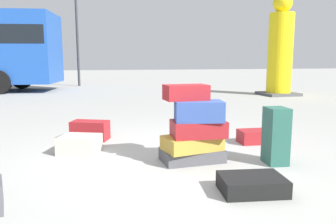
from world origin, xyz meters
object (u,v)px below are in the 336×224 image
at_px(suitcase_tower, 194,130).
at_px(suitcase_maroon_foreground_near, 261,136).
at_px(suitcase_cream_right_side, 80,144).
at_px(suitcase_maroon_left_side, 90,130).
at_px(suitcase_teal_upright_blue, 276,136).
at_px(yellow_dummy_statue, 280,51).
at_px(suitcase_black_behind_tower, 252,184).

distance_m(suitcase_tower, suitcase_maroon_foreground_near, 1.52).
bearing_deg(suitcase_cream_right_side, suitcase_maroon_left_side, 98.99).
bearing_deg(suitcase_maroon_left_side, suitcase_maroon_foreground_near, 5.25).
bearing_deg(suitcase_maroon_left_side, suitcase_tower, -27.43).
xyz_separation_m(suitcase_cream_right_side, suitcase_teal_upright_blue, (2.36, -1.08, 0.23)).
xyz_separation_m(suitcase_teal_upright_blue, yellow_dummy_statue, (4.61, 7.21, 1.25)).
distance_m(suitcase_maroon_foreground_near, suitcase_teal_upright_blue, 1.08).
height_order(suitcase_teal_upright_blue, yellow_dummy_statue, yellow_dummy_statue).
height_order(suitcase_tower, suitcase_maroon_foreground_near, suitcase_tower).
bearing_deg(suitcase_teal_upright_blue, yellow_dummy_statue, 64.11).
relative_size(suitcase_teal_upright_blue, yellow_dummy_statue, 0.19).
distance_m(suitcase_black_behind_tower, suitcase_teal_upright_blue, 1.08).
relative_size(suitcase_tower, suitcase_maroon_foreground_near, 1.43).
relative_size(suitcase_black_behind_tower, suitcase_teal_upright_blue, 0.87).
relative_size(suitcase_maroon_foreground_near, yellow_dummy_statue, 0.19).
bearing_deg(yellow_dummy_statue, suitcase_cream_right_side, -138.63).
bearing_deg(suitcase_black_behind_tower, suitcase_teal_upright_blue, 54.52).
distance_m(suitcase_cream_right_side, suitcase_teal_upright_blue, 2.60).
xyz_separation_m(suitcase_tower, suitcase_cream_right_side, (-1.40, 0.78, -0.30)).
distance_m(suitcase_maroon_left_side, suitcase_black_behind_tower, 2.98).
bearing_deg(suitcase_teal_upright_blue, suitcase_maroon_left_side, 146.96).
xyz_separation_m(suitcase_maroon_left_side, suitcase_teal_upright_blue, (2.20, -1.83, 0.20)).
bearing_deg(suitcase_black_behind_tower, suitcase_maroon_left_side, 127.90).
xyz_separation_m(suitcase_maroon_left_side, suitcase_cream_right_side, (-0.15, -0.75, -0.03)).
distance_m(suitcase_tower, suitcase_cream_right_side, 1.63).
xyz_separation_m(suitcase_maroon_left_side, suitcase_maroon_foreground_near, (2.57, -0.84, -0.05)).
bearing_deg(suitcase_tower, suitcase_teal_upright_blue, -17.61).
relative_size(suitcase_maroon_left_side, yellow_dummy_statue, 0.16).
relative_size(suitcase_black_behind_tower, yellow_dummy_statue, 0.17).
bearing_deg(suitcase_black_behind_tower, suitcase_maroon_foreground_near, 66.20).
xyz_separation_m(suitcase_black_behind_tower, suitcase_teal_upright_blue, (0.72, 0.76, 0.27)).
relative_size(suitcase_tower, suitcase_maroon_left_side, 1.68).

